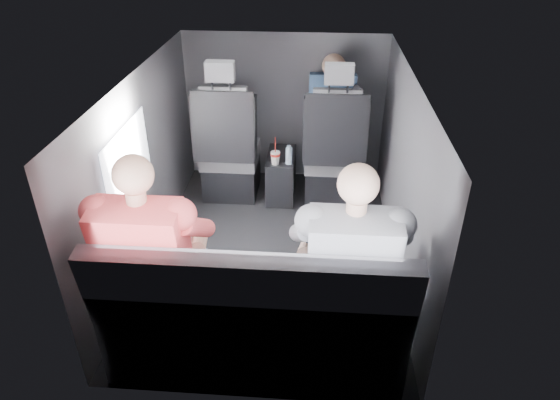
# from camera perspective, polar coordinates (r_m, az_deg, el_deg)

# --- Properties ---
(floor) EXTENTS (2.60, 2.60, 0.00)m
(floor) POSITION_cam_1_polar(r_m,az_deg,el_deg) (3.81, -0.85, -6.00)
(floor) COLOR black
(floor) RESTS_ON ground
(ceiling) EXTENTS (2.60, 2.60, 0.00)m
(ceiling) POSITION_cam_1_polar(r_m,az_deg,el_deg) (3.19, -1.04, 13.83)
(ceiling) COLOR #B2B2AD
(ceiling) RESTS_ON panel_back
(panel_left) EXTENTS (0.02, 2.60, 1.35)m
(panel_left) POSITION_cam_1_polar(r_m,az_deg,el_deg) (3.64, -15.23, 3.42)
(panel_left) COLOR #56565B
(panel_left) RESTS_ON floor
(panel_right) EXTENTS (0.02, 2.60, 1.35)m
(panel_right) POSITION_cam_1_polar(r_m,az_deg,el_deg) (3.49, 13.95, 2.43)
(panel_right) COLOR #56565B
(panel_right) RESTS_ON floor
(panel_front) EXTENTS (1.80, 0.02, 1.35)m
(panel_front) POSITION_cam_1_polar(r_m,az_deg,el_deg) (4.64, 0.53, 10.46)
(panel_front) COLOR #56565B
(panel_front) RESTS_ON floor
(panel_back) EXTENTS (1.80, 0.02, 1.35)m
(panel_back) POSITION_cam_1_polar(r_m,az_deg,el_deg) (2.38, -3.79, -11.55)
(panel_back) COLOR #56565B
(panel_back) RESTS_ON floor
(side_window) EXTENTS (0.02, 0.75, 0.42)m
(side_window) POSITION_cam_1_polar(r_m,az_deg,el_deg) (3.28, -16.99, 4.51)
(side_window) COLOR white
(side_window) RESTS_ON panel_left
(seatbelt) EXTENTS (0.35, 0.11, 0.59)m
(seatbelt) POSITION_cam_1_polar(r_m,az_deg,el_deg) (4.00, 6.44, 8.82)
(seatbelt) COLOR black
(seatbelt) RESTS_ON front_seat_right
(front_seat_left) EXTENTS (0.52, 0.58, 1.26)m
(front_seat_left) POSITION_cam_1_polar(r_m,az_deg,el_deg) (4.37, -5.82, 5.11)
(front_seat_left) COLOR black
(front_seat_left) RESTS_ON floor
(front_seat_right) EXTENTS (0.52, 0.58, 1.26)m
(front_seat_right) POSITION_cam_1_polar(r_m,az_deg,el_deg) (4.31, 6.09, 4.72)
(front_seat_right) COLOR black
(front_seat_right) RESTS_ON floor
(center_console) EXTENTS (0.24, 0.48, 0.41)m
(center_console) POSITION_cam_1_polar(r_m,az_deg,el_deg) (4.45, 0.13, 2.84)
(center_console) COLOR black
(center_console) RESTS_ON floor
(rear_bench) EXTENTS (1.60, 0.57, 0.92)m
(rear_bench) POSITION_cam_1_polar(r_m,az_deg,el_deg) (2.80, -2.87, -13.86)
(rear_bench) COLOR #5E5D62
(rear_bench) RESTS_ON floor
(soda_cup) EXTENTS (0.08, 0.08, 0.24)m
(soda_cup) POSITION_cam_1_polar(r_m,az_deg,el_deg) (4.17, -0.54, 4.89)
(soda_cup) COLOR white
(soda_cup) RESTS_ON center_console
(water_bottle) EXTENTS (0.06, 0.06, 0.16)m
(water_bottle) POSITION_cam_1_polar(r_m,az_deg,el_deg) (4.18, 1.03, 5.13)
(water_bottle) COLOR #B2DBF1
(water_bottle) RESTS_ON center_console
(laptop_white) EXTENTS (0.38, 0.43, 0.23)m
(laptop_white) POSITION_cam_1_polar(r_m,az_deg,el_deg) (2.91, -12.38, -4.52)
(laptop_white) COLOR white
(laptop_white) RESTS_ON passenger_rear_left
(laptop_black) EXTENTS (0.39, 0.36, 0.26)m
(laptop_black) POSITION_cam_1_polar(r_m,az_deg,el_deg) (2.77, 6.76, -5.80)
(laptop_black) COLOR black
(laptop_black) RESTS_ON passenger_rear_right
(passenger_rear_left) EXTENTS (0.55, 0.66, 1.30)m
(passenger_rear_left) POSITION_cam_1_polar(r_m,az_deg,el_deg) (2.76, -14.13, -6.29)
(passenger_rear_left) COLOR #323237
(passenger_rear_left) RESTS_ON rear_bench
(passenger_rear_right) EXTENTS (0.55, 0.66, 1.29)m
(passenger_rear_right) POSITION_cam_1_polar(r_m,az_deg,el_deg) (2.64, 7.87, -7.49)
(passenger_rear_right) COLOR navy
(passenger_rear_right) RESTS_ON rear_bench
(passenger_front_right) EXTENTS (0.40, 0.40, 0.80)m
(passenger_front_right) POSITION_cam_1_polar(r_m,az_deg,el_deg) (4.42, 5.89, 10.28)
(passenger_front_right) COLOR navy
(passenger_front_right) RESTS_ON front_seat_right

